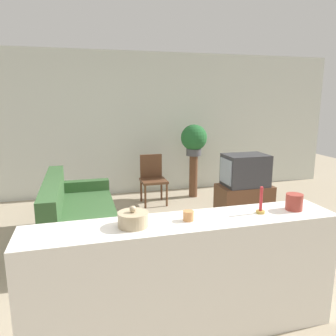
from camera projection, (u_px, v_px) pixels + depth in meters
ground_plane at (164, 287)px, 3.27m from camera, size 14.00×14.00×0.00m
wall_back at (118, 125)px, 6.22m from camera, size 9.00×0.06×2.70m
couch at (78, 221)px, 4.16m from camera, size 0.85×1.82×0.87m
tv_stand at (244, 201)px, 5.20m from camera, size 0.83×0.49×0.50m
television at (245, 170)px, 5.09m from camera, size 0.67×0.47×0.49m
wooden_chair at (153, 177)px, 5.81m from camera, size 0.44×0.44×0.86m
plant_stand at (193, 176)px, 6.20m from camera, size 0.16×0.16×0.80m
potted_plant at (194, 139)px, 6.05m from camera, size 0.49×0.49×0.58m
foreground_counter at (185, 278)px, 2.53m from camera, size 2.40×0.44×0.95m
decorative_bowl at (133, 219)px, 2.32m from camera, size 0.22×0.22×0.15m
candle_jar at (188, 216)px, 2.43m from camera, size 0.08×0.08×0.07m
candlestick at (261, 205)px, 2.58m from camera, size 0.07×0.07×0.22m
coffee_tin at (294, 202)px, 2.66m from camera, size 0.14×0.14×0.13m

